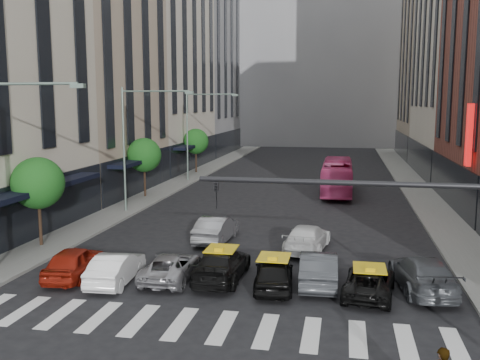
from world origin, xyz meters
The scene contains 27 objects.
ground centered at (0.00, 0.00, 0.00)m, with size 160.00×160.00×0.00m, color black.
sidewalk_left centered at (-11.50, 30.00, 0.07)m, with size 3.00×96.00×0.15m, color slate.
sidewalk_right centered at (11.50, 30.00, 0.07)m, with size 3.00×96.00×0.15m, color slate.
building_left_b centered at (-17.00, 28.00, 12.00)m, with size 8.00×16.00×24.00m, color tan.
building_left_c centered at (-17.00, 46.00, 18.00)m, with size 8.00×20.00×36.00m, color beige.
building_left_d centered at (-17.00, 65.00, 15.00)m, with size 8.00×18.00×30.00m, color gray.
building_right_d centered at (17.00, 65.00, 14.00)m, with size 8.00×18.00×28.00m, color tan.
building_far centered at (0.00, 85.00, 18.00)m, with size 30.00×10.00×36.00m, color gray.
tree_near centered at (-11.80, 10.00, 3.65)m, with size 2.88×2.88×4.95m.
tree_mid centered at (-11.80, 26.00, 3.65)m, with size 2.88×2.88×4.95m.
tree_far centered at (-11.80, 42.00, 3.65)m, with size 2.88×2.88×4.95m.
streetlamp_mid centered at (-10.04, 20.00, 5.90)m, with size 5.38×0.25×9.00m.
streetlamp_far centered at (-10.04, 36.00, 5.90)m, with size 5.38×0.25×9.00m.
traffic_signal centered at (7.69, -1.00, 4.47)m, with size 10.10×0.20×6.00m.
liberty_sign centered at (12.60, 20.00, 6.00)m, with size 0.30×0.70×4.00m.
car_red centered at (-7.40, 5.59, 0.74)m, with size 1.74×4.32×1.47m, color maroon.
car_white_front centered at (-5.20, 5.29, 0.69)m, with size 1.47×4.21×1.39m, color white.
car_silver centered at (-2.90, 6.14, 0.62)m, with size 2.05×4.45×1.24m, color #959499.
taxi_left centered at (-0.61, 6.59, 0.72)m, with size 2.03×4.98×1.45m, color black.
taxi_center centered at (1.90, 5.84, 0.70)m, with size 1.66×4.12×1.40m, color black.
car_grey_mid centered at (3.78, 6.80, 0.76)m, with size 1.61×4.62×1.52m, color #3B3D42.
taxi_right centered at (5.94, 5.78, 0.59)m, with size 1.97×4.27×1.19m, color black.
car_grey_curb centered at (8.24, 6.85, 0.76)m, with size 2.12×5.21×1.51m, color #484C51.
car_row2_left centered at (-2.45, 13.16, 0.76)m, with size 1.62×4.64×1.53m, color gray.
car_row2_right centered at (2.90, 12.23, 0.72)m, with size 2.01×4.94×1.43m, color white.
bus centered at (4.21, 31.28, 1.50)m, with size 2.53×10.80×3.01m, color #DB4081.
rider centered at (7.34, -3.01, 1.83)m, with size 0.63×0.41×1.73m, color gray.
Camera 1 is at (4.76, -16.45, 8.11)m, focal length 40.00 mm.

